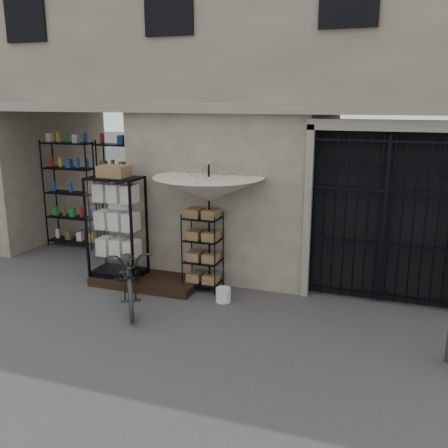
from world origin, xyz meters
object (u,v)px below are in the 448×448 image
at_px(display_cabinet, 117,232).
at_px(wire_rack, 203,253).
at_px(market_umbrella, 209,182).
at_px(white_bucket, 223,295).
at_px(bicycle, 131,304).

relative_size(display_cabinet, wire_rack, 1.42).
height_order(market_umbrella, white_bucket, market_umbrella).
bearing_deg(market_umbrella, bicycle, -134.02).
bearing_deg(wire_rack, white_bucket, -60.60).
bearing_deg(white_bucket, display_cabinet, 174.18).
distance_m(display_cabinet, market_umbrella, 2.04).
height_order(white_bucket, bicycle, bicycle).
height_order(display_cabinet, wire_rack, display_cabinet).
xyz_separation_m(wire_rack, white_bucket, (0.55, -0.43, -0.58)).
bearing_deg(white_bucket, market_umbrella, 134.36).
height_order(wire_rack, white_bucket, wire_rack).
relative_size(wire_rack, bicycle, 0.70).
relative_size(white_bucket, bicycle, 0.13).
xyz_separation_m(display_cabinet, white_bucket, (2.18, -0.22, -0.87)).
relative_size(display_cabinet, bicycle, 1.00).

